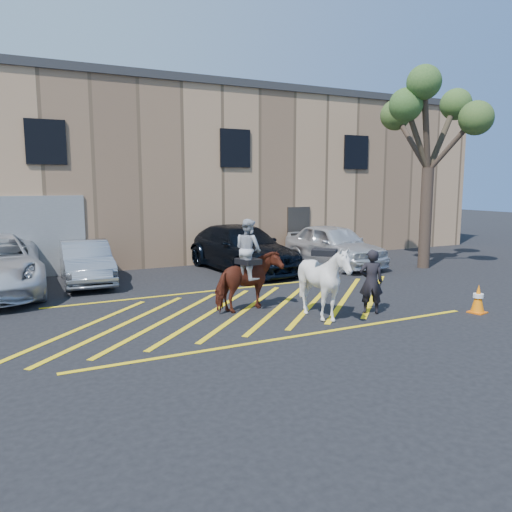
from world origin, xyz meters
name	(u,v)px	position (x,y,z in m)	size (l,w,h in m)	color
ground	(241,307)	(0.00, 0.00, 0.00)	(90.00, 90.00, 0.00)	black
car_silver_sedan	(86,262)	(-3.14, 5.18, 0.69)	(1.45, 4.17, 1.37)	gray
car_blue_suv	(241,248)	(2.39, 5.10, 0.83)	(2.32, 5.70, 1.65)	black
car_white_suv	(334,245)	(6.07, 4.42, 0.82)	(1.94, 4.81, 1.64)	silver
handler	(371,282)	(2.64, -2.00, 0.81)	(0.59, 0.39, 1.61)	black
warehouse	(132,174)	(-0.01, 11.99, 3.65)	(32.42, 10.20, 7.30)	tan
hatching_zone	(246,310)	(0.00, -0.30, 0.01)	(12.60, 5.12, 0.01)	yellow
mounted_bay	(248,274)	(0.03, -0.39, 0.95)	(1.92, 1.20, 2.35)	maroon
saddled_white	(324,282)	(1.27, -1.93, 0.92)	(2.20, 2.21, 1.82)	white
traffic_cone	(478,299)	(5.09, -3.16, 0.37)	(0.45, 0.45, 0.73)	#E35C09
tree	(430,116)	(8.91, 2.51, 5.69)	(3.99, 4.37, 7.31)	#433029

